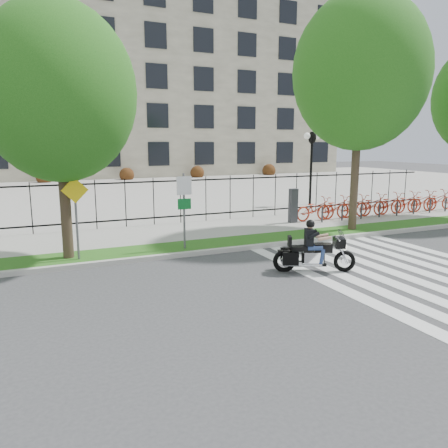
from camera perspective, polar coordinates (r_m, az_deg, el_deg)
name	(u,v)px	position (r m, az deg, el deg)	size (l,w,h in m)	color
ground	(255,295)	(10.73, 4.05, -9.19)	(120.00, 120.00, 0.00)	#38373A
curb	(196,253)	(14.29, -3.72, -3.82)	(60.00, 0.20, 0.15)	#AEACA4
grass_verge	(187,248)	(15.07, -4.85, -3.08)	(60.00, 1.50, 0.15)	#265314
sidewalk	(166,234)	(17.40, -7.57, -1.29)	(60.00, 3.50, 0.15)	gray
plaza	(99,191)	(34.41, -15.98, 4.21)	(80.00, 34.00, 0.10)	gray
crosswalk_stripes	(404,271)	(13.59, 22.40, -5.69)	(5.70, 8.00, 0.01)	silver
iron_fence	(154,202)	(18.88, -9.17, 2.91)	(30.00, 0.06, 2.00)	black
office_building	(68,85)	(54.39, -19.71, 16.68)	(60.00, 21.90, 20.15)	gray
lamp_post_right	(312,150)	(25.60, 11.38, 9.44)	(1.06, 0.70, 4.25)	black
street_tree_1	(58,93)	(13.95, -20.88, 15.72)	(4.49, 4.49, 7.48)	#36271D
street_tree_2	(360,72)	(18.46, 17.39, 18.36)	(5.18, 5.18, 9.11)	#36271D
bike_share_station	(380,204)	(22.54, 19.73, 2.46)	(10.09, 0.89, 1.50)	#2D2D33
sign_pole_regulatory	(184,201)	(14.35, -5.23, 2.99)	(0.50, 0.09, 2.50)	#59595B
sign_pole_warning	(76,207)	(13.66, -18.79, 2.09)	(0.78, 0.09, 2.49)	#59595B
motorcycle_rider	(314,251)	(12.64, 11.68, -3.48)	(2.19, 1.27, 1.81)	black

